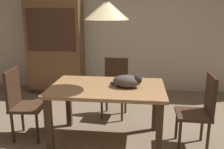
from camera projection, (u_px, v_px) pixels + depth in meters
name	position (u px, v px, depth m)	size (l,w,h in m)	color
back_wall	(125.00, 21.00, 4.99)	(6.40, 0.10, 2.90)	beige
dining_table	(107.00, 94.00, 3.01)	(1.40, 0.90, 0.75)	#A87A4C
chair_far_back	(115.00, 84.00, 3.89)	(0.44, 0.44, 0.93)	#472D1E
chair_right_side	(200.00, 108.00, 2.92)	(0.41, 0.41, 0.93)	#472D1E
chair_left_side	(22.00, 101.00, 3.16)	(0.43, 0.43, 0.93)	#472D1E
cat_sleeping	(128.00, 81.00, 2.93)	(0.39, 0.25, 0.16)	#4C4742
pendant_lamp	(107.00, 10.00, 2.75)	(0.52, 0.52, 1.30)	beige
hutch_bookcase	(56.00, 49.00, 4.97)	(1.12, 0.45, 1.85)	brown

